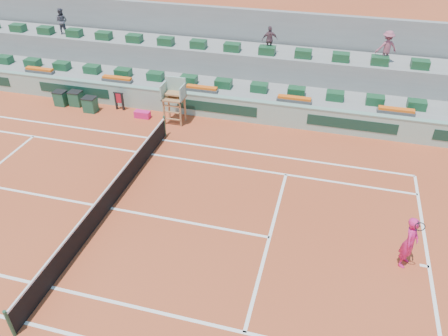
{
  "coord_description": "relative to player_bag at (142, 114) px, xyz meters",
  "views": [
    {
      "loc": [
        7.84,
        -11.74,
        11.15
      ],
      "look_at": [
        4.0,
        2.5,
        1.0
      ],
      "focal_mm": 35.0,
      "sensor_mm": 36.0,
      "label": 1
    }
  ],
  "objects": [
    {
      "name": "flower_planters",
      "position": [
        0.39,
        1.57,
        1.15
      ],
      "size": [
        26.8,
        0.36,
        0.28
      ],
      "color": "#4D4D4D",
      "rests_on": "seating_tier_lower"
    },
    {
      "name": "seating_tier_lower",
      "position": [
        1.89,
        3.27,
        0.41
      ],
      "size": [
        36.0,
        4.0,
        1.2
      ],
      "primitive_type": "cube",
      "color": "gray",
      "rests_on": "ground"
    },
    {
      "name": "seat_row_lower",
      "position": [
        1.89,
        2.37,
        1.23
      ],
      "size": [
        32.9,
        0.6,
        0.44
      ],
      "color": "#184928",
      "rests_on": "seating_tier_lower"
    },
    {
      "name": "player_bag",
      "position": [
        0.0,
        0.0,
        0.0
      ],
      "size": [
        0.85,
        0.38,
        0.38
      ],
      "primitive_type": "cube",
      "color": "#E11D70",
      "rests_on": "ground"
    },
    {
      "name": "drink_cooler_a",
      "position": [
        -3.06,
        -0.07,
        0.23
      ],
      "size": [
        0.71,
        0.62,
        0.84
      ],
      "color": "#194C34",
      "rests_on": "ground"
    },
    {
      "name": "court_lines",
      "position": [
        1.89,
        -7.43,
        -0.18
      ],
      "size": [
        23.89,
        11.09,
        0.01
      ],
      "color": "white",
      "rests_on": "ground"
    },
    {
      "name": "umpire_chair",
      "position": [
        1.89,
        0.07,
        1.36
      ],
      "size": [
        1.1,
        0.9,
        2.4
      ],
      "color": "#9C663B",
      "rests_on": "ground"
    },
    {
      "name": "spectator_right",
      "position": [
        12.12,
        4.56,
        3.27
      ],
      "size": [
        1.27,
        1.0,
        1.72
      ],
      "primitive_type": "imported",
      "rotation": [
        0.0,
        0.0,
        3.51
      ],
      "color": "#9E4F61",
      "rests_on": "seating_tier_upper"
    },
    {
      "name": "ground",
      "position": [
        1.89,
        -7.43,
        -0.19
      ],
      "size": [
        90.0,
        90.0,
        0.0
      ],
      "primitive_type": "plane",
      "color": "#A83F20",
      "rests_on": "ground"
    },
    {
      "name": "towel_rack",
      "position": [
        -1.59,
        0.54,
        0.42
      ],
      "size": [
        0.59,
        0.1,
        1.03
      ],
      "color": "black",
      "rests_on": "ground"
    },
    {
      "name": "seating_tier_upper",
      "position": [
        1.89,
        4.87,
        1.11
      ],
      "size": [
        36.0,
        2.4,
        2.6
      ],
      "primitive_type": "cube",
      "color": "gray",
      "rests_on": "ground"
    },
    {
      "name": "spectator_left",
      "position": [
        -7.04,
        4.57,
        3.19
      ],
      "size": [
        0.77,
        0.61,
        1.56
      ],
      "primitive_type": "imported",
      "rotation": [
        0.0,
        0.0,
        3.17
      ],
      "color": "#4B4B57",
      "rests_on": "seating_tier_upper"
    },
    {
      "name": "drink_cooler_c",
      "position": [
        -5.07,
        0.22,
        0.23
      ],
      "size": [
        0.69,
        0.59,
        0.84
      ],
      "color": "#194C34",
      "rests_on": "ground"
    },
    {
      "name": "advertising_hoarding",
      "position": [
        1.92,
        1.07,
        0.45
      ],
      "size": [
        36.0,
        0.34,
        1.26
      ],
      "color": "#90B5A3",
      "rests_on": "ground"
    },
    {
      "name": "stadium_back_wall",
      "position": [
        1.89,
        6.47,
        2.01
      ],
      "size": [
        36.0,
        0.4,
        4.4
      ],
      "primitive_type": "cube",
      "color": "gray",
      "rests_on": "ground"
    },
    {
      "name": "seat_row_upper",
      "position": [
        1.89,
        4.27,
        2.63
      ],
      "size": [
        32.9,
        0.6,
        0.44
      ],
      "color": "#184928",
      "rests_on": "seating_tier_upper"
    },
    {
      "name": "tennis_net",
      "position": [
        1.89,
        -7.43,
        0.34
      ],
      "size": [
        0.1,
        11.97,
        1.1
      ],
      "color": "black",
      "rests_on": "ground"
    },
    {
      "name": "tennis_player",
      "position": [
        12.93,
        -7.48,
        0.8
      ],
      "size": [
        0.7,
        0.98,
        2.28
      ],
      "color": "#E11D70",
      "rests_on": "ground"
    },
    {
      "name": "spectator_mid",
      "position": [
        5.96,
        4.51,
        3.16
      ],
      "size": [
        0.94,
        0.65,
        1.49
      ],
      "primitive_type": "imported",
      "rotation": [
        0.0,
        0.0,
        3.5
      ],
      "color": "brown",
      "rests_on": "seating_tier_upper"
    },
    {
      "name": "drink_cooler_b",
      "position": [
        -4.22,
        0.41,
        0.23
      ],
      "size": [
        0.7,
        0.61,
        0.84
      ],
      "color": "#194C34",
      "rests_on": "ground"
    }
  ]
}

